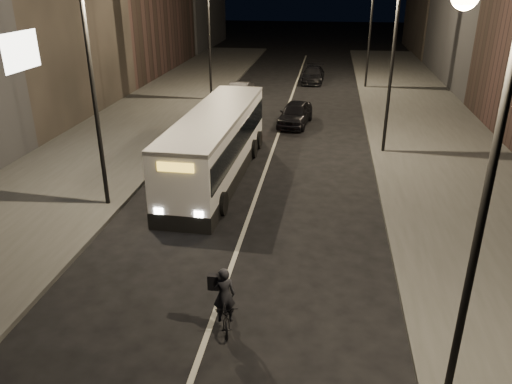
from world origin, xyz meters
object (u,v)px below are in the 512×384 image
(streetlight_right_near, at_px, (477,161))
(car_far, at_px, (313,75))
(car_near, at_px, (295,114))
(cyclist_on_bicycle, at_px, (226,307))
(streetlight_right_mid, at_px, (388,45))
(streetlight_left_near, at_px, (98,68))
(streetlight_left_far, at_px, (213,23))
(car_mid, at_px, (241,90))
(city_bus, at_px, (216,142))
(streetlight_right_far, at_px, (368,18))

(streetlight_right_near, bearing_deg, car_far, 96.74)
(streetlight_right_near, relative_size, car_near, 1.98)
(car_far, bearing_deg, cyclist_on_bicycle, -89.19)
(car_near, bearing_deg, streetlight_right_mid, -38.56)
(streetlight_left_near, relative_size, cyclist_on_bicycle, 4.40)
(streetlight_right_mid, height_order, cyclist_on_bicycle, streetlight_right_mid)
(streetlight_left_far, bearing_deg, cyclist_on_bicycle, -76.79)
(cyclist_on_bicycle, bearing_deg, streetlight_right_mid, 57.74)
(streetlight_left_far, xyz_separation_m, cyclist_on_bicycle, (5.74, -24.48, -4.75))
(cyclist_on_bicycle, xyz_separation_m, car_mid, (-4.01, 25.37, 0.03))
(streetlight_left_near, height_order, cyclist_on_bicycle, streetlight_left_near)
(streetlight_right_mid, bearing_deg, streetlight_right_near, -90.00)
(streetlight_left_far, height_order, cyclist_on_bicycle, streetlight_left_far)
(cyclist_on_bicycle, distance_m, car_mid, 25.68)
(streetlight_right_mid, height_order, streetlight_left_near, same)
(streetlight_right_near, xyz_separation_m, city_bus, (-7.39, 11.80, -3.76))
(streetlight_right_far, bearing_deg, city_bus, -110.10)
(city_bus, xyz_separation_m, cyclist_on_bicycle, (2.47, -10.28, -0.99))
(cyclist_on_bicycle, bearing_deg, car_far, 74.89)
(cyclist_on_bicycle, distance_m, car_near, 19.16)
(streetlight_left_far, xyz_separation_m, city_bus, (3.27, -14.20, -3.76))
(streetlight_right_near, distance_m, car_far, 34.48)
(streetlight_right_near, height_order, streetlight_right_far, same)
(streetlight_left_near, height_order, car_far, streetlight_left_near)
(car_near, bearing_deg, streetlight_right_far, 75.51)
(streetlight_left_near, bearing_deg, car_near, 64.18)
(city_bus, height_order, car_near, city_bus)
(streetlight_left_near, relative_size, city_bus, 0.74)
(streetlight_right_far, distance_m, car_far, 6.49)
(cyclist_on_bicycle, bearing_deg, streetlight_left_far, 89.71)
(streetlight_left_far, xyz_separation_m, car_far, (6.65, 7.92, -4.72))
(streetlight_right_far, height_order, car_far, streetlight_right_far)
(car_near, relative_size, car_far, 0.93)
(streetlight_right_mid, height_order, car_far, streetlight_right_mid)
(streetlight_right_far, xyz_separation_m, city_bus, (-7.39, -20.20, -3.76))
(streetlight_left_near, xyz_separation_m, car_mid, (1.73, 18.89, -4.71))
(cyclist_on_bicycle, bearing_deg, car_near, 75.35)
(car_mid, bearing_deg, streetlight_right_near, 109.02)
(streetlight_right_mid, height_order, streetlight_left_far, same)
(streetlight_left_far, bearing_deg, streetlight_left_near, -90.00)
(streetlight_right_near, relative_size, streetlight_left_far, 1.00)
(city_bus, distance_m, cyclist_on_bicycle, 10.62)
(streetlight_right_far, height_order, city_bus, streetlight_right_far)
(streetlight_right_mid, bearing_deg, cyclist_on_bicycle, -108.76)
(streetlight_right_mid, relative_size, car_mid, 2.07)
(car_mid, bearing_deg, streetlight_left_far, 27.71)
(streetlight_right_mid, height_order, streetlight_right_far, same)
(streetlight_left_near, distance_m, car_far, 27.18)
(streetlight_right_mid, xyz_separation_m, streetlight_right_far, (0.00, 16.00, 0.00))
(cyclist_on_bicycle, bearing_deg, car_mid, 85.49)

